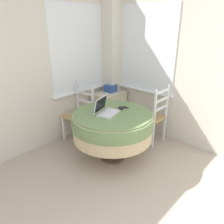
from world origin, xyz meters
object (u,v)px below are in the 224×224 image
at_px(computer_mouse, 121,108).
at_px(cell_phone, 125,107).
at_px(round_dining_table, 113,124).
at_px(dining_chair_near_back_window, 80,113).
at_px(storage_box, 111,88).
at_px(dining_chair_near_right_window, 152,116).
at_px(corner_cabinet, 109,109).
at_px(laptop, 106,110).

height_order(computer_mouse, cell_phone, computer_mouse).
distance_m(round_dining_table, dining_chair_near_back_window, 0.86).
height_order(cell_phone, storage_box, storage_box).
bearing_deg(dining_chair_near_right_window, dining_chair_near_back_window, 127.04).
bearing_deg(corner_cabinet, dining_chair_near_right_window, -89.22).
bearing_deg(laptop, round_dining_table, -48.95).
xyz_separation_m(round_dining_table, dining_chair_near_back_window, (0.09, 0.85, -0.10)).
bearing_deg(corner_cabinet, laptop, -138.80).
distance_m(round_dining_table, corner_cabinet, 1.20).
relative_size(computer_mouse, dining_chair_near_right_window, 0.10).
relative_size(laptop, computer_mouse, 4.17).
distance_m(laptop, cell_phone, 0.35).
relative_size(round_dining_table, cell_phone, 10.55).
relative_size(dining_chair_near_right_window, corner_cabinet, 1.46).
bearing_deg(computer_mouse, dining_chair_near_right_window, -12.48).
distance_m(computer_mouse, storage_box, 1.11).
height_order(round_dining_table, storage_box, storage_box).
xyz_separation_m(dining_chair_near_right_window, storage_box, (0.05, 1.00, 0.28)).
xyz_separation_m(laptop, computer_mouse, (0.25, -0.07, -0.02)).
distance_m(corner_cabinet, storage_box, 0.41).
bearing_deg(dining_chair_near_right_window, computer_mouse, 167.52).
relative_size(cell_phone, dining_chair_near_right_window, 0.11).
relative_size(cell_phone, storage_box, 0.55).
bearing_deg(dining_chair_near_back_window, cell_phone, -77.15).
relative_size(laptop, storage_box, 1.96).
bearing_deg(storage_box, round_dining_table, -135.61).
height_order(dining_chair_near_right_window, corner_cabinet, dining_chair_near_right_window).
xyz_separation_m(round_dining_table, laptop, (-0.06, 0.07, 0.21)).
height_order(laptop, cell_phone, laptop).
xyz_separation_m(laptop, dining_chair_near_back_window, (0.16, 0.77, -0.32)).
bearing_deg(dining_chair_near_right_window, cell_phone, 165.04).
bearing_deg(round_dining_table, dining_chair_near_back_window, 83.72).
relative_size(dining_chair_near_back_window, corner_cabinet, 1.46).
distance_m(computer_mouse, cell_phone, 0.10).
bearing_deg(corner_cabinet, dining_chair_near_back_window, 179.97).
xyz_separation_m(round_dining_table, computer_mouse, (0.18, 0.01, 0.19)).
height_order(round_dining_table, laptop, laptop).
xyz_separation_m(computer_mouse, dining_chair_near_right_window, (0.65, -0.14, -0.29)).
height_order(corner_cabinet, storage_box, storage_box).
relative_size(dining_chair_near_back_window, dining_chair_near_right_window, 1.00).
relative_size(round_dining_table, laptop, 2.95).
height_order(dining_chair_near_back_window, dining_chair_near_right_window, same).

